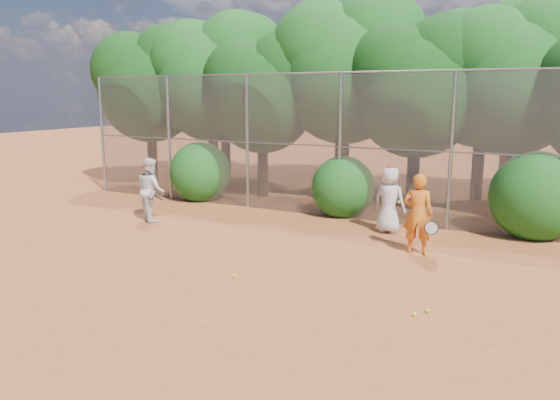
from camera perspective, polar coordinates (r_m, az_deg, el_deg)
The scene contains 21 objects.
ground at distance 9.92m, azimuth -1.75°, elevation -9.24°, with size 80.00×80.00×0.00m, color #AB5326.
fence_back at distance 14.91m, azimuth 9.43°, elevation 5.57°, with size 20.05×0.09×4.03m.
tree_0 at distance 21.40m, azimuth -13.33°, elevation 12.09°, with size 4.38×3.81×6.00m.
tree_1 at distance 20.26m, azimuth -6.93°, elevation 13.03°, with size 4.64×4.03×6.35m.
tree_2 at distance 18.31m, azimuth -1.66°, elevation 11.50°, with size 3.99×3.47×5.47m.
tree_3 at distance 18.16m, azimuth 7.07°, elevation 13.99°, with size 4.89×4.26×6.70m.
tree_4 at distance 16.80m, azimuth 14.36°, elevation 11.81°, with size 4.19×3.64×5.73m.
tree_5 at distance 17.18m, azimuth 23.39°, elevation 12.20°, with size 4.51×3.92×6.17m.
tree_9 at distance 22.73m, azimuth -5.64°, elevation 13.27°, with size 4.83×4.20×6.62m.
tree_10 at distance 20.59m, azimuth 6.71°, elevation 14.29°, with size 5.15×4.48×7.06m.
tree_11 at distance 18.89m, azimuth 20.78°, elevation 12.56°, with size 4.64×4.03×6.35m.
bush_0 at distance 18.04m, azimuth -8.34°, elevation 3.17°, with size 2.00×2.00×2.00m, color #134C14.
bush_1 at distance 15.64m, azimuth 6.59°, elevation 1.64°, with size 1.80×1.80×1.80m, color #134C14.
bush_2 at distance 14.56m, azimuth 25.22°, elevation 0.75°, with size 2.20×2.20×2.20m, color #134C14.
player_yellow at distance 12.19m, azimuth 14.21°, elevation -1.40°, with size 0.86×0.56×1.76m.
player_teen at distance 13.86m, azimuth 11.37°, elevation 0.03°, with size 0.89×0.66×1.70m.
player_white at distance 15.31m, azimuth -13.33°, elevation 1.09°, with size 1.06×1.00×1.73m.
ball_0 at distance 9.00m, azimuth 13.89°, elevation -11.53°, with size 0.07×0.07×0.07m, color #D1E329.
ball_1 at distance 12.23m, azimuth 15.00°, elevation -5.51°, with size 0.07×0.07×0.07m, color #D1E329.
ball_2 at distance 9.20m, azimuth 15.15°, elevation -11.08°, with size 0.07×0.07×0.07m, color #D1E329.
ball_4 at distance 10.53m, azimuth -4.84°, elevation -7.86°, with size 0.07×0.07×0.07m, color #D1E329.
Camera 1 is at (4.66, -8.05, 3.44)m, focal length 35.00 mm.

